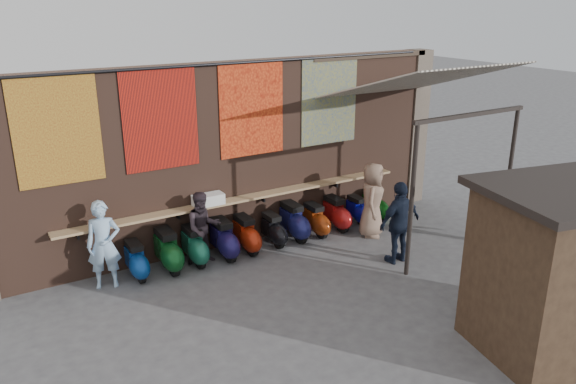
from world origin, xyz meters
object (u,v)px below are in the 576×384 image
object	(u,v)px
scooter_stool_4	(246,235)
scooter_stool_6	(294,222)
shopper_grey	(501,211)
scooter_stool_0	(136,261)
diner_right	(203,228)
market_stall	(563,273)
scooter_stool_7	(315,220)
shelf_box	(208,200)
scooter_stool_5	(273,230)
scooter_stool_2	(194,246)
shopper_navy	(400,223)
shopper_tan	(372,200)
scooter_stool_8	(336,214)
scooter_stool_10	(374,205)
scooter_stool_1	(168,251)
scooter_stool_3	(224,239)
diner_left	(104,245)
scooter_stool_9	(357,211)

from	to	relation	value
scooter_stool_4	scooter_stool_6	bearing A→B (deg)	1.86
shopper_grey	scooter_stool_0	bearing A→B (deg)	4.17
diner_right	market_stall	size ratio (longest dim) A/B	0.60
scooter_stool_4	scooter_stool_7	xyz separation A→B (m)	(1.78, -0.03, -0.02)
shelf_box	scooter_stool_5	bearing A→B (deg)	-12.11
scooter_stool_2	shopper_navy	bearing A→B (deg)	-29.78
scooter_stool_0	shopper_navy	distance (m)	5.33
scooter_stool_5	shopper_tan	distance (m)	2.37
shelf_box	scooter_stool_8	world-z (taller)	shelf_box
diner_right	scooter_stool_10	bearing A→B (deg)	6.34
scooter_stool_6	scooter_stool_8	xyz separation A→B (m)	(1.17, -0.02, -0.03)
shelf_box	scooter_stool_2	xyz separation A→B (m)	(-0.47, -0.27, -0.85)
scooter_stool_5	diner_right	bearing A→B (deg)	-179.90
scooter_stool_1	diner_right	bearing A→B (deg)	-1.54
diner_right	shopper_tan	size ratio (longest dim) A/B	0.88
scooter_stool_4	market_stall	xyz separation A→B (m)	(2.55, -5.62, 0.88)
scooter_stool_5	scooter_stool_8	size ratio (longest dim) A/B	0.92
shopper_navy	market_stall	world-z (taller)	market_stall
scooter_stool_10	shopper_tan	distance (m)	1.15
scooter_stool_4	shopper_navy	world-z (taller)	shopper_navy
scooter_stool_0	market_stall	world-z (taller)	market_stall
scooter_stool_5	shopper_tan	xyz separation A→B (m)	(2.21, -0.70, 0.51)
scooter_stool_0	shelf_box	bearing A→B (deg)	9.05
scooter_stool_6	shopper_grey	xyz separation A→B (m)	(3.82, -2.55, 0.35)
scooter_stool_3	scooter_stool_5	bearing A→B (deg)	1.03
diner_left	shopper_tan	size ratio (longest dim) A/B	0.99
diner_left	diner_right	size ratio (longest dim) A/B	1.12
shelf_box	scooter_stool_0	world-z (taller)	shelf_box
scooter_stool_1	diner_right	distance (m)	0.84
scooter_stool_2	market_stall	xyz separation A→B (m)	(3.73, -5.65, 0.88)
shopper_grey	scooter_stool_6	bearing A→B (deg)	-10.75
scooter_stool_5	scooter_stool_1	bearing A→B (deg)	179.58
diner_left	scooter_stool_1	bearing A→B (deg)	16.84
scooter_stool_2	shopper_tan	size ratio (longest dim) A/B	0.47
scooter_stool_10	diner_left	xyz separation A→B (m)	(-6.57, -0.05, 0.50)
diner_right	scooter_stool_5	bearing A→B (deg)	5.83
scooter_stool_5	scooter_stool_10	distance (m)	2.92
scooter_stool_1	scooter_stool_3	size ratio (longest dim) A/B	1.02
scooter_stool_6	scooter_stool_8	distance (m)	1.17
diner_left	market_stall	xyz separation A→B (m)	(5.52, -5.62, 0.42)
scooter_stool_0	scooter_stool_6	bearing A→B (deg)	0.18
scooter_stool_9	market_stall	world-z (taller)	market_stall
scooter_stool_0	scooter_stool_8	world-z (taller)	scooter_stool_8
shelf_box	scooter_stool_0	size ratio (longest dim) A/B	0.85
market_stall	shopper_tan	bearing A→B (deg)	98.18
scooter_stool_8	shopper_grey	bearing A→B (deg)	-43.67
scooter_stool_7	scooter_stool_1	bearing A→B (deg)	179.21
scooter_stool_4	scooter_stool_8	bearing A→B (deg)	0.50
shopper_tan	scooter_stool_9	bearing A→B (deg)	31.44
scooter_stool_7	market_stall	xyz separation A→B (m)	(0.76, -5.59, 0.91)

